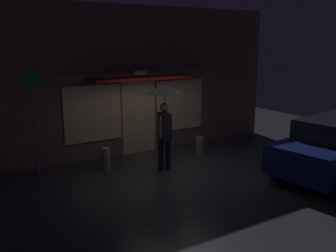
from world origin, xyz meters
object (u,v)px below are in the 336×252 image
sidewalk_bollard (106,159)px  sidewalk_bollard_2 (200,145)px  person_with_umbrella (164,105)px  street_sign_post (35,121)px

sidewalk_bollard → sidewalk_bollard_2: size_ratio=1.14×
person_with_umbrella → street_sign_post: street_sign_post is taller
sidewalk_bollard_2 → street_sign_post: bearing=-177.3°
street_sign_post → sidewalk_bollard_2: 5.01m
sidewalk_bollard → sidewalk_bollard_2: sidewalk_bollard is taller
street_sign_post → sidewalk_bollard: street_sign_post is taller
person_with_umbrella → street_sign_post: bearing=91.6°
street_sign_post → sidewalk_bollard_2: bearing=2.7°
street_sign_post → sidewalk_bollard: bearing=9.9°
street_sign_post → sidewalk_bollard: 2.24m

